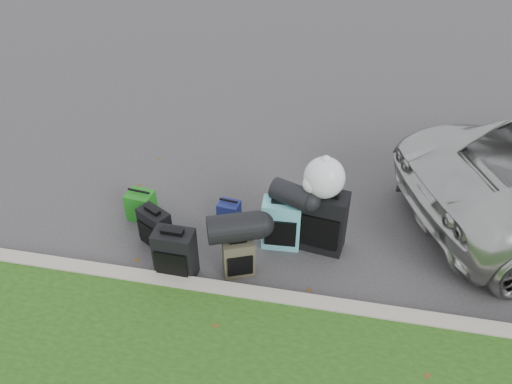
% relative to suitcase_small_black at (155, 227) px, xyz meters
% --- Properties ---
extents(ground, '(120.00, 120.00, 0.00)m').
position_rel_suitcase_small_black_xyz_m(ground, '(1.22, 0.32, -0.24)').
color(ground, '#383535').
rests_on(ground, ground).
extents(curb, '(120.00, 0.18, 0.15)m').
position_rel_suitcase_small_black_xyz_m(curb, '(1.22, -0.68, -0.17)').
color(curb, '#9E937F').
rests_on(curb, ground).
extents(suitcase_small_black, '(0.44, 0.38, 0.49)m').
position_rel_suitcase_small_black_xyz_m(suitcase_small_black, '(0.00, 0.00, 0.00)').
color(suitcase_small_black, black).
rests_on(suitcase_small_black, ground).
extents(suitcase_large_black_left, '(0.44, 0.27, 0.63)m').
position_rel_suitcase_small_black_xyz_m(suitcase_large_black_left, '(0.41, -0.46, 0.07)').
color(suitcase_large_black_left, black).
rests_on(suitcase_large_black_left, ground).
extents(suitcase_olive, '(0.40, 0.33, 0.47)m').
position_rel_suitcase_small_black_xyz_m(suitcase_olive, '(1.08, -0.29, -0.01)').
color(suitcase_olive, '#383526').
rests_on(suitcase_olive, ground).
extents(suitcase_teal, '(0.46, 0.29, 0.64)m').
position_rel_suitcase_small_black_xyz_m(suitcase_teal, '(1.48, 0.27, 0.08)').
color(suitcase_teal, teal).
rests_on(suitcase_teal, ground).
extents(suitcase_large_black_right, '(0.56, 0.38, 0.78)m').
position_rel_suitcase_small_black_xyz_m(suitcase_large_black_right, '(1.96, 0.33, 0.15)').
color(suitcase_large_black_right, black).
rests_on(suitcase_large_black_right, ground).
extents(tote_green, '(0.36, 0.30, 0.37)m').
position_rel_suitcase_small_black_xyz_m(tote_green, '(-0.36, 0.44, -0.06)').
color(tote_green, '#1C7119').
rests_on(tote_green, ground).
extents(tote_navy, '(0.29, 0.24, 0.28)m').
position_rel_suitcase_small_black_xyz_m(tote_navy, '(0.76, 0.58, -0.10)').
color(tote_navy, navy).
rests_on(tote_navy, ground).
extents(duffel_left, '(0.66, 0.50, 0.31)m').
position_rel_suitcase_small_black_xyz_m(duffel_left, '(1.04, -0.25, 0.38)').
color(duffel_left, black).
rests_on(duffel_left, suitcase_olive).
extents(duffel_right, '(0.53, 0.42, 0.26)m').
position_rel_suitcase_small_black_xyz_m(duffel_right, '(1.58, 0.27, 0.53)').
color(duffel_right, black).
rests_on(duffel_right, suitcase_teal).
extents(trash_bag, '(0.46, 0.46, 0.46)m').
position_rel_suitcase_small_black_xyz_m(trash_bag, '(1.92, 0.32, 0.76)').
color(trash_bag, white).
rests_on(trash_bag, suitcase_large_black_right).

